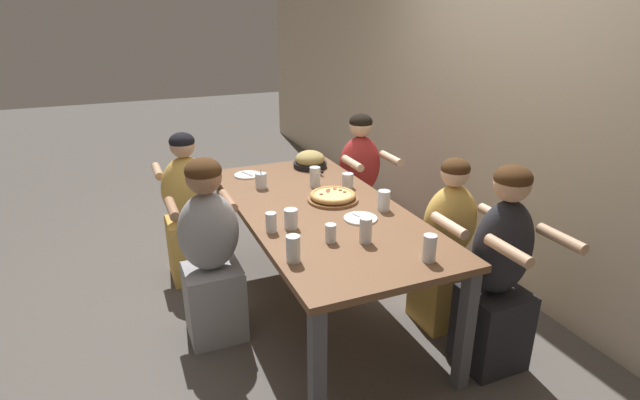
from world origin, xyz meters
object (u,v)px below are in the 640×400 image
Objects in this scene: cocktail_glass_blue at (261,181)px; drinking_glass_c at (271,224)px; drinking_glass_e at (293,251)px; diner_far_left at (359,188)px; pizza_board_main at (333,197)px; drinking_glass_d at (315,178)px; drinking_glass_b at (348,181)px; drinking_glass_g at (291,220)px; drinking_glass_a at (429,248)px; drinking_glass_f at (384,202)px; diner_far_right at (499,279)px; drinking_glass_h at (366,232)px; drinking_glass_i at (331,234)px; skillet_bowl at (310,161)px; diner_near_center at (211,258)px; diner_far_midright at (447,252)px; empty_plate_b at (247,175)px; empty_plate_a at (360,218)px; diner_near_left at (189,215)px.

drinking_glass_c is at bearing -12.30° from cocktail_glass_blue.
diner_far_left is (-1.42, 1.10, -0.30)m from drinking_glass_e.
pizza_board_main is 2.33× the size of drinking_glass_d.
cocktail_glass_blue is at bearing 18.87° from diner_far_left.
drinking_glass_g is at bearing -50.65° from drinking_glass_b.
diner_far_left is at bearing 164.03° from drinking_glass_a.
drinking_glass_g is (-0.01, 0.12, 0.00)m from drinking_glass_c.
drinking_glass_f reaches higher than drinking_glass_g.
cocktail_glass_blue is at bearing -55.34° from diner_far_right.
pizza_board_main is 0.29× the size of diner_far_left.
drinking_glass_h reaches higher than drinking_glass_i.
skillet_bowl is 0.58m from cocktail_glass_blue.
diner_near_center is (-0.89, -1.40, -0.01)m from diner_far_right.
drinking_glass_h is (0.63, -0.09, 0.03)m from pizza_board_main.
drinking_glass_b is at bearing 160.41° from drinking_glass_h.
cocktail_glass_blue is 1.34m from diner_far_midright.
empty_plate_b is 1.03m from drinking_glass_c.
empty_plate_b is 0.16× the size of diner_far_right.
drinking_glass_h is at bearing 12.21° from diner_far_midright.
drinking_glass_d reaches higher than drinking_glass_c.
drinking_glass_f is at bearing 92.49° from drinking_glass_c.
drinking_glass_g is 0.80× the size of drinking_glass_h.
drinking_glass_e is at bearing -58.54° from empty_plate_a.
drinking_glass_d is (-0.64, -0.03, 0.05)m from empty_plate_a.
pizza_board_main is at bearing 142.48° from drinking_glass_e.
empty_plate_b is at bearing -51.33° from diner_far_midright.
diner_near_center is at bearing -133.82° from drinking_glass_a.
skillet_bowl is at bearing -174.77° from drinking_glass_f.
empty_plate_a is 0.85m from cocktail_glass_blue.
diner_near_center is at bearing -86.53° from pizza_board_main.
drinking_glass_e is at bearing -63.59° from drinking_glass_i.
empty_plate_b is 0.17× the size of diner_far_midright.
diner_near_center is 1.04× the size of diner_far_midright.
skillet_bowl is at bearing 174.32° from empty_plate_a.
pizza_board_main is 2.50× the size of cocktail_glass_blue.
drinking_glass_e is 1.08× the size of drinking_glass_f.
diner_near_center is at bearing -128.21° from drinking_glass_h.
drinking_glass_g is (-0.38, 0.13, -0.01)m from drinking_glass_e.
diner_far_right is at bearing 31.75° from pizza_board_main.
diner_far_left reaches higher than drinking_glass_f.
empty_plate_a is at bearing 157.51° from drinking_glass_h.
empty_plate_b is 0.17× the size of diner_near_left.
drinking_glass_c is 1.00× the size of drinking_glass_g.
drinking_glass_a is at bearing -0.03° from diner_far_right.
drinking_glass_i is (0.97, 0.10, -0.00)m from cocktail_glass_blue.
drinking_glass_b and drinking_glass_i have the same top height.
skillet_bowl is at bearing 147.81° from drinking_glass_c.
cocktail_glass_blue is 0.74m from drinking_glass_c.
skillet_bowl is 1.74m from diner_far_right.
pizza_board_main is at bearing 120.41° from drinking_glass_c.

